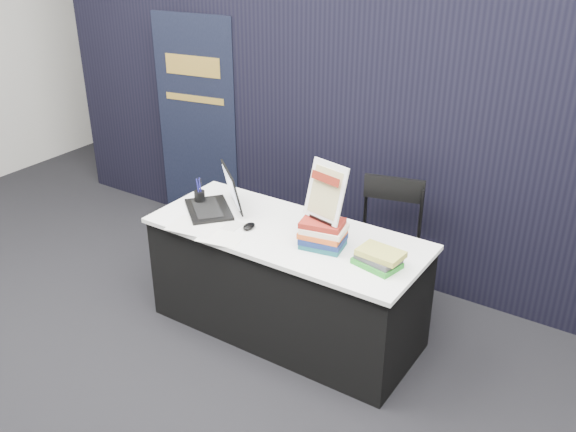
# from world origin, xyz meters

# --- Properties ---
(floor) EXTENTS (8.00, 8.00, 0.00)m
(floor) POSITION_xyz_m (0.00, 0.00, 0.00)
(floor) COLOR black
(floor) RESTS_ON ground
(wall_back) EXTENTS (8.00, 0.02, 3.50)m
(wall_back) POSITION_xyz_m (0.00, 4.00, 1.75)
(wall_back) COLOR beige
(wall_back) RESTS_ON floor
(drape_partition) EXTENTS (6.00, 0.08, 2.40)m
(drape_partition) POSITION_xyz_m (0.00, 1.60, 1.20)
(drape_partition) COLOR black
(drape_partition) RESTS_ON floor
(display_table) EXTENTS (1.80, 0.75, 0.75)m
(display_table) POSITION_xyz_m (0.00, 0.55, 0.38)
(display_table) COLOR black
(display_table) RESTS_ON floor
(laptop) EXTENTS (0.47, 0.52, 0.29)m
(laptop) POSITION_xyz_m (-0.60, 0.56, 0.82)
(laptop) COLOR black
(laptop) RESTS_ON display_table
(mouse) EXTENTS (0.07, 0.11, 0.03)m
(mouse) POSITION_xyz_m (-0.22, 0.45, 0.77)
(mouse) COLOR black
(mouse) RESTS_ON display_table
(brochure_left) EXTENTS (0.36, 0.28, 0.00)m
(brochure_left) POSITION_xyz_m (-0.53, 0.28, 0.75)
(brochure_left) COLOR white
(brochure_left) RESTS_ON display_table
(brochure_mid) EXTENTS (0.27, 0.20, 0.00)m
(brochure_mid) POSITION_xyz_m (-0.41, 0.39, 0.75)
(brochure_mid) COLOR silver
(brochure_mid) RESTS_ON display_table
(brochure_right) EXTENTS (0.31, 0.24, 0.00)m
(brochure_right) POSITION_xyz_m (-0.29, 0.25, 0.75)
(brochure_right) COLOR white
(brochure_right) RESTS_ON display_table
(pen_cup) EXTENTS (0.08, 0.08, 0.10)m
(pen_cup) POSITION_xyz_m (-0.72, 0.56, 0.80)
(pen_cup) COLOR black
(pen_cup) RESTS_ON display_table
(book_stack_tall) EXTENTS (0.29, 0.24, 0.17)m
(book_stack_tall) POSITION_xyz_m (0.28, 0.51, 0.84)
(book_stack_tall) COLOR #165056
(book_stack_tall) RESTS_ON display_table
(book_stack_short) EXTENTS (0.27, 0.22, 0.10)m
(book_stack_short) POSITION_xyz_m (0.68, 0.49, 0.80)
(book_stack_short) COLOR #228125
(book_stack_short) RESTS_ON display_table
(info_sign) EXTENTS (0.28, 0.16, 0.36)m
(info_sign) POSITION_xyz_m (0.28, 0.54, 1.09)
(info_sign) COLOR black
(info_sign) RESTS_ON book_stack_tall
(pullup_banner) EXTENTS (0.78, 0.23, 1.83)m
(pullup_banner) POSITION_xyz_m (-1.54, 1.50, 0.81)
(pullup_banner) COLOR black
(pullup_banner) RESTS_ON floor
(stacking_chair) EXTENTS (0.53, 0.54, 0.96)m
(stacking_chair) POSITION_xyz_m (0.40, 1.10, 0.53)
(stacking_chair) COLOR black
(stacking_chair) RESTS_ON floor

